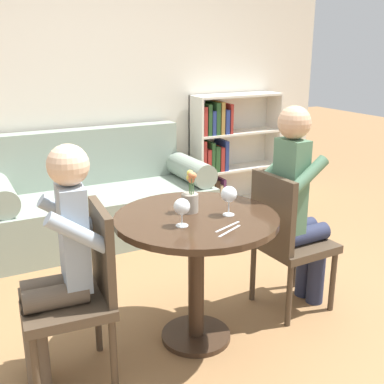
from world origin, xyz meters
TOP-DOWN VIEW (x-y plane):
  - ground_plane at (0.00, 0.00)m, footprint 16.00×16.00m
  - back_wall at (0.00, 2.19)m, footprint 5.20×0.05m
  - round_table at (0.00, 0.00)m, footprint 0.89×0.89m
  - couch at (0.00, 1.76)m, footprint 1.87×0.80m
  - bookshelf_right at (1.40, 2.03)m, footprint 0.96×0.28m
  - chair_left at (-0.65, -0.02)m, footprint 0.45×0.45m
  - chair_right at (0.65, 0.04)m, footprint 0.44×0.44m
  - person_left at (-0.74, -0.01)m, footprint 0.44×0.36m
  - person_right at (0.74, 0.05)m, footprint 0.43×0.35m
  - wine_glass_left at (-0.13, -0.10)m, footprint 0.08×0.08m
  - wine_glass_right at (0.16, -0.07)m, footprint 0.09×0.09m
  - flower_vase at (0.00, 0.07)m, footprint 0.09×0.09m
  - knife_left_setting at (0.04, -0.27)m, footprint 0.18×0.09m
  - fork_left_setting at (0.06, -0.22)m, footprint 0.18×0.08m

SIDE VIEW (x-z plane):
  - ground_plane at x=0.00m, z-range 0.00..0.00m
  - couch at x=0.00m, z-range -0.15..0.77m
  - chair_left at x=-0.65m, z-range 0.04..0.94m
  - chair_right at x=0.65m, z-range 0.04..0.94m
  - bookshelf_right at x=1.40m, z-range 0.00..1.15m
  - round_table at x=0.00m, z-range 0.21..0.97m
  - person_left at x=-0.74m, z-range 0.03..1.24m
  - person_right at x=0.74m, z-range 0.03..1.33m
  - knife_left_setting at x=0.04m, z-range 0.75..0.76m
  - fork_left_setting at x=0.06m, z-range 0.75..0.76m
  - flower_vase at x=0.00m, z-range 0.72..0.96m
  - wine_glass_left at x=-0.13m, z-range 0.78..0.92m
  - wine_glass_right at x=0.16m, z-range 0.79..0.95m
  - back_wall at x=0.00m, z-range 0.00..2.70m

